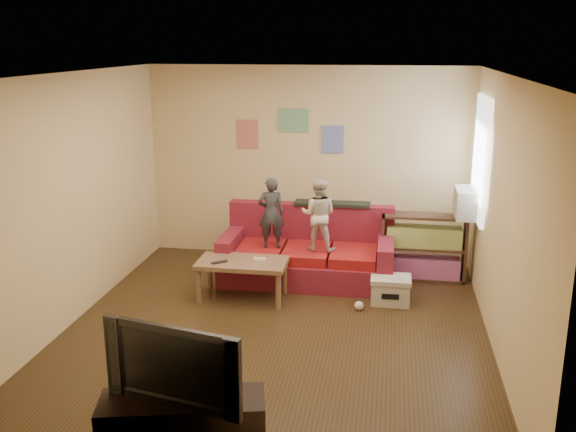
# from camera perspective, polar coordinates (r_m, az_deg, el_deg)

# --- Properties ---
(room_shell) EXTENTS (4.52, 5.02, 2.72)m
(room_shell) POSITION_cam_1_polar(r_m,az_deg,el_deg) (6.60, -1.11, 0.70)
(room_shell) COLOR #3E2B17
(room_shell) RESTS_ON ground
(sofa) EXTENTS (2.19, 1.01, 0.96)m
(sofa) POSITION_cam_1_polar(r_m,az_deg,el_deg) (8.35, 1.80, -3.48)
(sofa) COLOR maroon
(sofa) RESTS_ON ground
(child_a) EXTENTS (0.37, 0.27, 0.91)m
(child_a) POSITION_cam_1_polar(r_m,az_deg,el_deg) (8.08, -1.51, 0.27)
(child_a) COLOR #2D3136
(child_a) RESTS_ON sofa
(child_b) EXTENTS (0.48, 0.39, 0.92)m
(child_b) POSITION_cam_1_polar(r_m,az_deg,el_deg) (7.99, 2.72, 0.13)
(child_b) COLOR beige
(child_b) RESTS_ON sofa
(coffee_table) EXTENTS (1.06, 0.58, 0.48)m
(coffee_table) POSITION_cam_1_polar(r_m,az_deg,el_deg) (7.71, -4.07, -4.46)
(coffee_table) COLOR #866148
(coffee_table) RESTS_ON ground
(remote) EXTENTS (0.18, 0.16, 0.02)m
(remote) POSITION_cam_1_polar(r_m,az_deg,el_deg) (7.63, -6.12, -4.09)
(remote) COLOR black
(remote) RESTS_ON coffee_table
(game_controller) EXTENTS (0.15, 0.05, 0.03)m
(game_controller) POSITION_cam_1_polar(r_m,az_deg,el_deg) (7.69, -2.54, -3.83)
(game_controller) COLOR white
(game_controller) RESTS_ON coffee_table
(bookshelf) EXTENTS (1.08, 0.32, 0.86)m
(bookshelf) POSITION_cam_1_polar(r_m,az_deg,el_deg) (8.52, 11.92, -3.00)
(bookshelf) COLOR #432C1E
(bookshelf) RESTS_ON ground
(window) EXTENTS (0.04, 1.08, 1.48)m
(window) POSITION_cam_1_polar(r_m,az_deg,el_deg) (8.12, 16.72, 4.92)
(window) COLOR white
(window) RESTS_ON room_shell
(ac_unit) EXTENTS (0.28, 0.55, 0.35)m
(ac_unit) POSITION_cam_1_polar(r_m,az_deg,el_deg) (8.22, 15.60, 1.13)
(ac_unit) COLOR #B7B2A3
(ac_unit) RESTS_ON window
(artwork_left) EXTENTS (0.30, 0.01, 0.40)m
(artwork_left) POSITION_cam_1_polar(r_m,az_deg,el_deg) (9.08, -3.62, 7.28)
(artwork_left) COLOR #D87266
(artwork_left) RESTS_ON room_shell
(artwork_center) EXTENTS (0.42, 0.01, 0.32)m
(artwork_center) POSITION_cam_1_polar(r_m,az_deg,el_deg) (8.93, 0.47, 8.48)
(artwork_center) COLOR #72B27F
(artwork_center) RESTS_ON room_shell
(artwork_right) EXTENTS (0.30, 0.01, 0.38)m
(artwork_right) POSITION_cam_1_polar(r_m,az_deg,el_deg) (8.90, 3.99, 6.79)
(artwork_right) COLOR #727FCC
(artwork_right) RESTS_ON room_shell
(file_box) EXTENTS (0.47, 0.36, 0.32)m
(file_box) POSITION_cam_1_polar(r_m,az_deg,el_deg) (7.74, 9.10, -6.49)
(file_box) COLOR beige
(file_box) RESTS_ON ground
(tv_stand) EXTENTS (1.29, 0.68, 0.46)m
(tv_stand) POSITION_cam_1_polar(r_m,az_deg,el_deg) (5.11, -9.32, -17.95)
(tv_stand) COLOR black
(tv_stand) RESTS_ON ground
(television) EXTENTS (1.10, 0.38, 0.63)m
(television) POSITION_cam_1_polar(r_m,az_deg,el_deg) (4.83, -9.60, -12.54)
(television) COLOR black
(television) RESTS_ON tv_stand
(tissue) EXTENTS (0.12, 0.12, 0.11)m
(tissue) POSITION_cam_1_polar(r_m,az_deg,el_deg) (7.53, 6.33, -7.94)
(tissue) COLOR silver
(tissue) RESTS_ON ground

